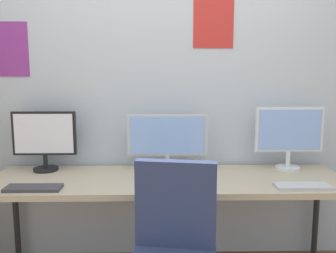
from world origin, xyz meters
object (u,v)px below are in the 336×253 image
monitor_center (168,138)px  monitor_right (289,134)px  keyboard_left (33,188)px  keyboard_center (169,187)px  desk (168,185)px  monitor_left (44,138)px  keyboard_right (302,186)px

monitor_center → monitor_right: size_ratio=1.18×
monitor_right → keyboard_left: bearing=-165.7°
keyboard_center → desk: bearing=90.0°
monitor_right → keyboard_center: size_ratio=1.35×
monitor_left → keyboard_center: (0.90, -0.44, -0.23)m
keyboard_center → keyboard_left: bearing=180.0°
monitor_left → monitor_center: (0.90, 0.00, -0.01)m
desk → monitor_left: 0.97m
keyboard_right → monitor_left: bearing=165.7°
keyboard_right → monitor_center: bearing=152.2°
monitor_left → keyboard_right: size_ratio=1.34×
desk → monitor_left: monitor_left is taller
desk → monitor_center: bearing=90.0°
monitor_center → keyboard_center: 0.50m
monitor_left → keyboard_right: 1.81m
monitor_center → keyboard_center: (0.00, -0.44, -0.23)m
monitor_center → keyboard_left: bearing=-152.2°
keyboard_right → keyboard_center: bearing=180.0°
desk → keyboard_center: size_ratio=6.63×
monitor_right → keyboard_left: 1.81m
desk → monitor_right: monitor_right is taller
keyboard_left → keyboard_center: size_ratio=0.93×
monitor_center → keyboard_right: bearing=-27.8°
monitor_left → keyboard_right: monitor_left is taller
desk → monitor_right: 0.98m
keyboard_left → keyboard_right: same height
keyboard_right → monitor_right: bearing=82.3°
monitor_left → keyboard_left: monitor_left is taller
desk → monitor_center: monitor_center is taller
monitor_right → keyboard_left: size_ratio=1.46×
monitor_left → keyboard_left: 0.50m
monitor_center → keyboard_left: 0.98m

